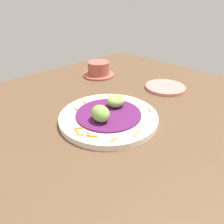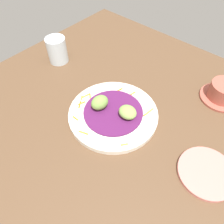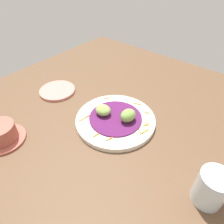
{
  "view_description": "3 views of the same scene",
  "coord_description": "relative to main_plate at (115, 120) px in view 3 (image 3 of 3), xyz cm",
  "views": [
    {
      "loc": [
        38.4,
        32.54,
        32.92
      ],
      "look_at": [
        3.98,
        -2.79,
        4.78
      ],
      "focal_mm": 33.35,
      "sensor_mm": 36.0,
      "label": 1
    },
    {
      "loc": [
        -23.46,
        28.56,
        54.98
      ],
      "look_at": [
        3.88,
        -2.73,
        5.16
      ],
      "focal_mm": 35.05,
      "sensor_mm": 36.0,
      "label": 2
    },
    {
      "loc": [
        36.35,
        -44.05,
        50.24
      ],
      "look_at": [
        3.32,
        -4.46,
        6.35
      ],
      "focal_mm": 32.27,
      "sensor_mm": 36.0,
      "label": 3
    }
  ],
  "objects": [
    {
      "name": "table_surface",
      "position": [
        -4.34,
        3.8,
        -1.83
      ],
      "size": [
        110.0,
        110.0,
        2.0
      ],
      "primitive_type": "cube",
      "color": "brown",
      "rests_on": "ground"
    },
    {
      "name": "cabbage_bed",
      "position": [
        0.0,
        0.0,
        1.09
      ],
      "size": [
        18.14,
        18.14,
        0.51
      ],
      "primitive_type": "cylinder",
      "color": "#51194C",
      "rests_on": "main_plate"
    },
    {
      "name": "water_glass",
      "position": [
        34.29,
        -7.22,
        3.96
      ],
      "size": [
        7.36,
        7.36,
        9.59
      ],
      "primitive_type": "cylinder",
      "color": "silver",
      "rests_on": "table_surface"
    },
    {
      "name": "terracotta_bowl",
      "position": [
        -21.83,
        -29.14,
        1.86
      ],
      "size": [
        13.34,
        13.34,
        6.08
      ],
      "color": "#A85142",
      "rests_on": "table_surface"
    },
    {
      "name": "main_plate",
      "position": [
        0.0,
        0.0,
        0.0
      ],
      "size": [
        27.42,
        27.42,
        1.67
      ],
      "primitive_type": "cylinder",
      "color": "silver",
      "rests_on": "table_surface"
    },
    {
      "name": "guac_scoop_left",
      "position": [
        -4.14,
        -1.43,
        3.06
      ],
      "size": [
        5.58,
        4.89,
        3.44
      ],
      "primitive_type": "ellipsoid",
      "rotation": [
        0.0,
        0.0,
        4.73
      ],
      "color": "#84A851",
      "rests_on": "cabbage_bed"
    },
    {
      "name": "guac_scoop_center",
      "position": [
        4.14,
        1.43,
        3.48
      ],
      "size": [
        5.15,
        6.14,
        4.27
      ],
      "primitive_type": "ellipsoid",
      "rotation": [
        0.0,
        0.0,
        1.42
      ],
      "color": "#759E47",
      "rests_on": "cabbage_bed"
    },
    {
      "name": "carrot_garnish",
      "position": [
        3.3,
        0.32,
        1.03
      ],
      "size": [
        22.92,
        23.39,
        0.4
      ],
      "color": "orange",
      "rests_on": "main_plate"
    },
    {
      "name": "side_plate_small",
      "position": [
        -30.3,
        -1.27,
        -0.3
      ],
      "size": [
        14.63,
        14.63,
        1.07
      ],
      "primitive_type": "cylinder",
      "color": "tan",
      "rests_on": "table_surface"
    }
  ]
}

